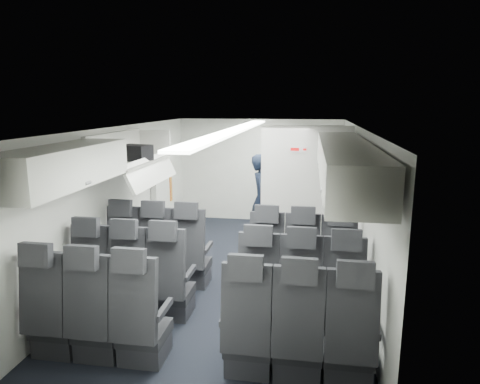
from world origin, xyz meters
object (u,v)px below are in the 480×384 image
(galley_unit, at_px, (305,180))
(flight_attendant, at_px, (262,200))
(seat_row_mid, at_px, (214,288))
(seat_row_rear, at_px, (193,329))
(carry_on_bag, at_px, (136,154))
(boarding_door, at_px, (163,187))
(seat_row_front, at_px, (229,260))

(galley_unit, xyz_separation_m, flight_attendant, (-0.72, -1.30, -0.14))
(seat_row_mid, xyz_separation_m, seat_row_rear, (0.00, -0.90, 0.00))
(seat_row_mid, distance_m, carry_on_bag, 2.32)
(galley_unit, distance_m, carry_on_bag, 3.82)
(flight_attendant, bearing_deg, galley_unit, -30.08)
(seat_row_rear, height_order, carry_on_bag, carry_on_bag)
(seat_row_mid, bearing_deg, galley_unit, 77.12)
(seat_row_rear, relative_size, carry_on_bag, 8.18)
(boarding_door, relative_size, carry_on_bag, 4.57)
(carry_on_bag, bearing_deg, seat_row_rear, -42.16)
(seat_row_mid, bearing_deg, seat_row_front, 90.00)
(carry_on_bag, bearing_deg, seat_row_mid, -27.01)
(seat_row_front, height_order, galley_unit, galley_unit)
(seat_row_rear, height_order, flight_attendant, flight_attendant)
(flight_attendant, relative_size, carry_on_bag, 3.96)
(carry_on_bag, bearing_deg, flight_attendant, 59.52)
(galley_unit, height_order, boarding_door, galley_unit)
(seat_row_mid, xyz_separation_m, flight_attendant, (0.23, 2.85, 0.40))
(seat_row_rear, bearing_deg, carry_on_bag, 122.94)
(seat_row_mid, distance_m, flight_attendant, 2.89)
(seat_row_front, distance_m, boarding_door, 2.71)
(seat_row_mid, relative_size, galley_unit, 1.75)
(seat_row_mid, xyz_separation_m, carry_on_bag, (-1.39, 1.25, 1.37))
(seat_row_front, xyz_separation_m, boarding_door, (-1.64, 2.09, 0.55))
(seat_row_front, height_order, seat_row_rear, same)
(seat_row_mid, distance_m, boarding_door, 3.45)
(seat_row_rear, xyz_separation_m, flight_attendant, (0.23, 3.75, 0.40))
(seat_row_mid, xyz_separation_m, boarding_door, (-1.64, 2.99, 0.55))
(seat_row_mid, bearing_deg, carry_on_bag, 138.09)
(seat_row_front, bearing_deg, carry_on_bag, 165.89)
(flight_attendant, bearing_deg, seat_row_front, 172.20)
(seat_row_front, bearing_deg, seat_row_mid, -90.00)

